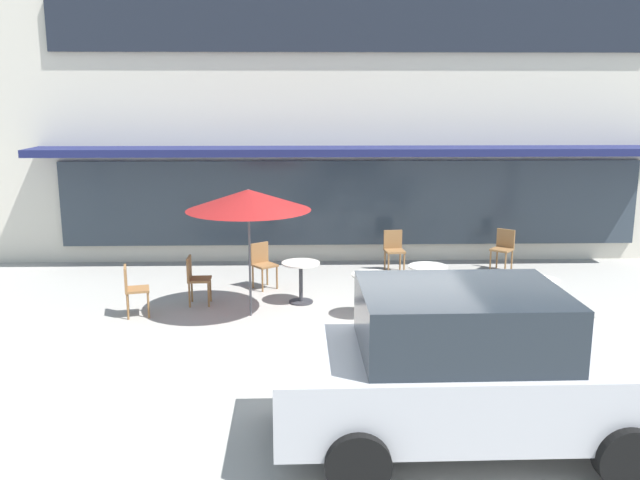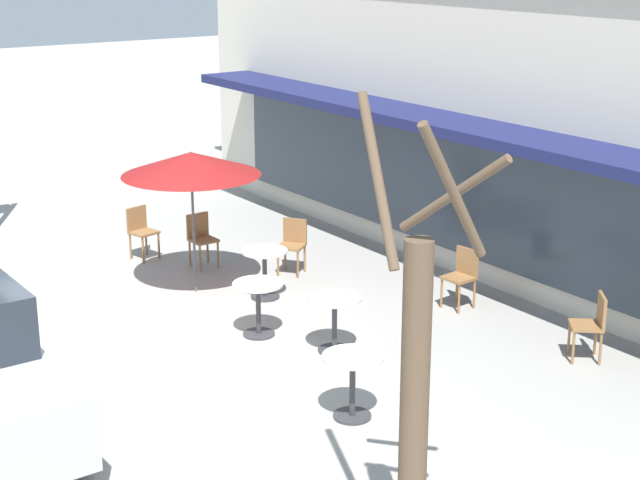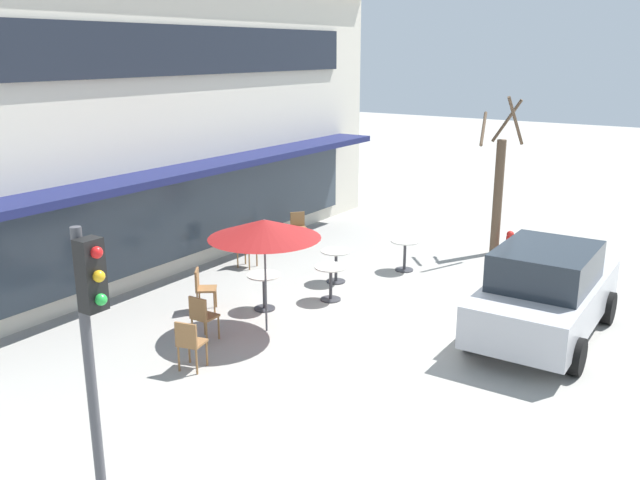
{
  "view_description": "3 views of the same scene",
  "coord_description": "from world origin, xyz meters",
  "views": [
    {
      "loc": [
        -1.11,
        -9.1,
        3.74
      ],
      "look_at": [
        -0.78,
        3.14,
        1.1
      ],
      "focal_mm": 38.0,
      "sensor_mm": 36.0,
      "label": 1
    },
    {
      "loc": [
        10.85,
        -4.52,
        5.19
      ],
      "look_at": [
        0.12,
        2.96,
        1.21
      ],
      "focal_mm": 55.0,
      "sensor_mm": 36.0,
      "label": 2
    },
    {
      "loc": [
        -11.44,
        -5.41,
        5.19
      ],
      "look_at": [
        0.31,
        2.39,
        1.22
      ],
      "focal_mm": 38.0,
      "sensor_mm": 36.0,
      "label": 3
    }
  ],
  "objects": [
    {
      "name": "ground_plane",
      "position": [
        0.0,
        0.0,
        0.0
      ],
      "size": [
        80.0,
        80.0,
        0.0
      ],
      "primitive_type": "plane",
      "color": "#9E9B93"
    },
    {
      "name": "building_facade",
      "position": [
        0.0,
        9.96,
        3.6
      ],
      "size": [
        16.21,
        9.1,
        7.19
      ],
      "color": "beige",
      "rests_on": "ground"
    },
    {
      "name": "cafe_table_near_wall",
      "position": [
        2.77,
        1.56,
        0.52
      ],
      "size": [
        0.7,
        0.7,
        0.76
      ],
      "color": "#333338",
      "rests_on": "ground"
    },
    {
      "name": "cafe_table_streetside",
      "position": [
        1.13,
        2.49,
        0.52
      ],
      "size": [
        0.7,
        0.7,
        0.76
      ],
      "color": "#333338",
      "rests_on": "ground"
    },
    {
      "name": "cafe_table_by_tree",
      "position": [
        -1.14,
        2.81,
        0.52
      ],
      "size": [
        0.7,
        0.7,
        0.76
      ],
      "color": "#333338",
      "rests_on": "ground"
    },
    {
      "name": "cafe_table_mid_patio",
      "position": [
        0.07,
        1.96,
        0.52
      ],
      "size": [
        0.7,
        0.7,
        0.76
      ],
      "color": "#333338",
      "rests_on": "ground"
    },
    {
      "name": "patio_umbrella_green_folded",
      "position": [
        -2.0,
        2.09,
        2.02
      ],
      "size": [
        2.1,
        2.1,
        2.2
      ],
      "color": "#4C4C51",
      "rests_on": "ground"
    },
    {
      "name": "cafe_chair_0",
      "position": [
        -1.89,
        3.82,
        0.53
      ],
      "size": [
        0.56,
        0.56,
        0.89
      ],
      "color": "olive",
      "rests_on": "ground"
    },
    {
      "name": "cafe_chair_1",
      "position": [
        -4.02,
        2.12,
        0.53
      ],
      "size": [
        0.48,
        0.48,
        0.89
      ],
      "color": "olive",
      "rests_on": "ground"
    },
    {
      "name": "cafe_chair_2",
      "position": [
        0.86,
        5.0,
        0.53
      ],
      "size": [
        0.44,
        0.44,
        0.89
      ],
      "color": "olive",
      "rests_on": "ground"
    },
    {
      "name": "cafe_chair_3",
      "position": [
        3.24,
        5.05,
        0.53
      ],
      "size": [
        0.56,
        0.56,
        0.89
      ],
      "color": "olive",
      "rests_on": "ground"
    },
    {
      "name": "cafe_chair_4",
      "position": [
        -3.04,
        2.75,
        0.53
      ],
      "size": [
        0.41,
        0.41,
        0.89
      ],
      "color": "olive",
      "rests_on": "ground"
    },
    {
      "name": "parked_sedan",
      "position": [
        0.66,
        -2.37,
        0.88
      ],
      "size": [
        4.22,
        2.05,
        1.76
      ],
      "color": "#B7B7BC",
      "rests_on": "ground"
    }
  ]
}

